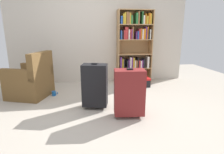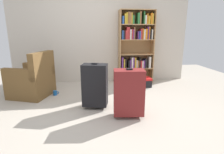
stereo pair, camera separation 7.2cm
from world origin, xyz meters
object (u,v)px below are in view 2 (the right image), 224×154
mug (55,93)px  suitcase_black (95,85)px  storage_box (141,82)px  armchair (33,81)px  bookshelf (136,43)px  suitcase_dark_red (129,92)px

mug → suitcase_black: 1.14m
storage_box → suitcase_black: (-1.12, -1.10, 0.29)m
armchair → storage_box: (2.35, 0.36, -0.21)m
armchair → suitcase_black: (1.23, -0.74, 0.09)m
bookshelf → storage_box: 0.98m
mug → storage_box: storage_box is taller
suitcase_black → mug: bearing=138.2°
armchair → mug: armchair is taller
suitcase_dark_red → suitcase_black: (-0.49, 0.41, 0.01)m
armchair → storage_box: bearing=8.7°
storage_box → suitcase_black: bearing=-135.5°
bookshelf → mug: size_ratio=14.82×
suitcase_dark_red → suitcase_black: 0.64m
armchair → suitcase_black: armchair is taller
bookshelf → suitcase_dark_red: size_ratio=2.34×
mug → suitcase_dark_red: 1.76m
bookshelf → storage_box: (0.05, -0.43, -0.88)m
storage_box → suitcase_dark_red: size_ratio=0.59×
bookshelf → mug: bearing=-156.6°
storage_box → suitcase_dark_red: bearing=-112.6°
bookshelf → armchair: size_ratio=1.98×
mug → suitcase_dark_red: suitcase_dark_red is taller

